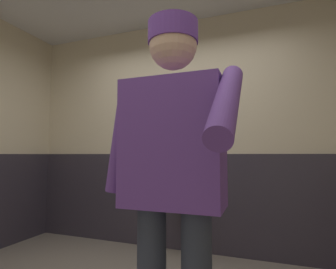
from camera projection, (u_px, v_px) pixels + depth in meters
wall_back at (184, 132)px, 3.17m from camera, size 4.71×0.12×2.75m
wainscot_band_back at (183, 201)px, 3.04m from camera, size 4.11×0.03×1.11m
urinal_solo at (184, 184)px, 2.90m from camera, size 0.40×0.34×1.24m
person at (173, 165)px, 1.23m from camera, size 0.70×0.60×1.76m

